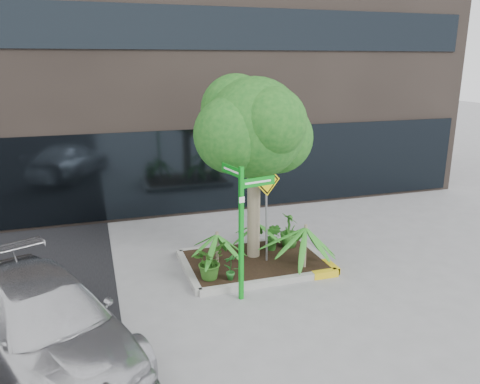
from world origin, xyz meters
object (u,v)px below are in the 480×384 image
object	(u,v)px
tree	(254,128)
street_sign_post	(242,218)
parked_car	(46,322)
cattle_sign	(267,197)

from	to	relation	value
tree	street_sign_post	world-z (taller)	tree
parked_car	cattle_sign	world-z (taller)	cattle_sign
street_sign_post	tree	bearing A→B (deg)	51.53
tree	street_sign_post	size ratio (longest dim) A/B	1.60
tree	street_sign_post	distance (m)	2.38
street_sign_post	cattle_sign	bearing A→B (deg)	39.42
tree	cattle_sign	size ratio (longest dim) A/B	1.93
cattle_sign	parked_car	bearing A→B (deg)	-171.60
street_sign_post	cattle_sign	world-z (taller)	street_sign_post
parked_car	cattle_sign	distance (m)	5.26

